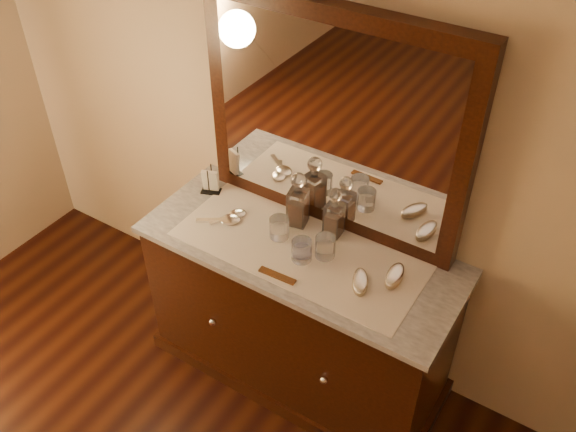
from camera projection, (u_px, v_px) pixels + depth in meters
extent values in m
plane|color=tan|center=(340.00, 108.00, 2.53)|extent=(4.50, 4.50, 0.00)
cube|color=black|center=(299.00, 315.00, 2.97)|extent=(1.40, 0.55, 0.82)
cube|color=black|center=(298.00, 362.00, 3.21)|extent=(1.46, 0.59, 0.08)
sphere|color=silver|center=(213.00, 322.00, 2.89)|extent=(0.04, 0.04, 0.04)
sphere|color=silver|center=(324.00, 380.00, 2.64)|extent=(0.04, 0.04, 0.04)
cube|color=silver|center=(300.00, 250.00, 2.70)|extent=(1.44, 0.59, 0.03)
cube|color=black|center=(333.00, 124.00, 2.53)|extent=(1.20, 0.08, 1.00)
cube|color=white|center=(329.00, 128.00, 2.51)|extent=(1.06, 0.01, 0.86)
cube|color=white|center=(298.00, 250.00, 2.68)|extent=(1.10, 0.45, 0.00)
cylinder|color=silver|center=(300.00, 249.00, 2.67)|extent=(0.10, 0.10, 0.01)
cube|color=brown|center=(277.00, 276.00, 2.55)|extent=(0.17, 0.04, 0.01)
cube|color=black|center=(211.00, 191.00, 3.00)|extent=(0.11, 0.09, 0.01)
cylinder|color=black|center=(208.00, 183.00, 2.94)|extent=(0.01, 0.01, 0.14)
cylinder|color=black|center=(212.00, 176.00, 2.98)|extent=(0.01, 0.01, 0.14)
cube|color=white|center=(210.00, 180.00, 2.96)|extent=(0.08, 0.06, 0.12)
cube|color=brown|center=(298.00, 212.00, 2.78)|extent=(0.08, 0.08, 0.12)
cube|color=white|center=(298.00, 207.00, 2.76)|extent=(0.10, 0.10, 0.18)
cylinder|color=white|center=(298.00, 189.00, 2.70)|extent=(0.04, 0.04, 0.03)
sphere|color=white|center=(298.00, 180.00, 2.66)|extent=(0.08, 0.08, 0.07)
cube|color=brown|center=(334.00, 224.00, 2.72)|extent=(0.06, 0.06, 0.11)
cube|color=white|center=(334.00, 220.00, 2.71)|extent=(0.08, 0.08, 0.16)
cylinder|color=white|center=(335.00, 203.00, 2.65)|extent=(0.03, 0.03, 0.03)
sphere|color=white|center=(335.00, 195.00, 2.62)|extent=(0.06, 0.06, 0.06)
ellipsoid|color=tan|center=(360.00, 283.00, 2.51)|extent=(0.12, 0.16, 0.02)
ellipsoid|color=silver|center=(360.00, 280.00, 2.49)|extent=(0.12, 0.16, 0.02)
ellipsoid|color=tan|center=(394.00, 278.00, 2.53)|extent=(0.08, 0.16, 0.02)
ellipsoid|color=silver|center=(395.00, 274.00, 2.52)|extent=(0.08, 0.16, 0.02)
ellipsoid|color=silver|center=(237.00, 214.00, 2.85)|extent=(0.11, 0.11, 0.02)
cube|color=silver|center=(221.00, 220.00, 2.83)|extent=(0.07, 0.11, 0.01)
ellipsoid|color=silver|center=(230.00, 219.00, 2.82)|extent=(0.13, 0.12, 0.02)
cube|color=silver|center=(210.00, 220.00, 2.82)|extent=(0.12, 0.09, 0.01)
cylinder|color=white|center=(302.00, 250.00, 2.60)|extent=(0.09, 0.09, 0.10)
cylinder|color=white|center=(325.00, 247.00, 2.62)|extent=(0.09, 0.09, 0.10)
cylinder|color=white|center=(279.00, 228.00, 2.71)|extent=(0.09, 0.09, 0.10)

